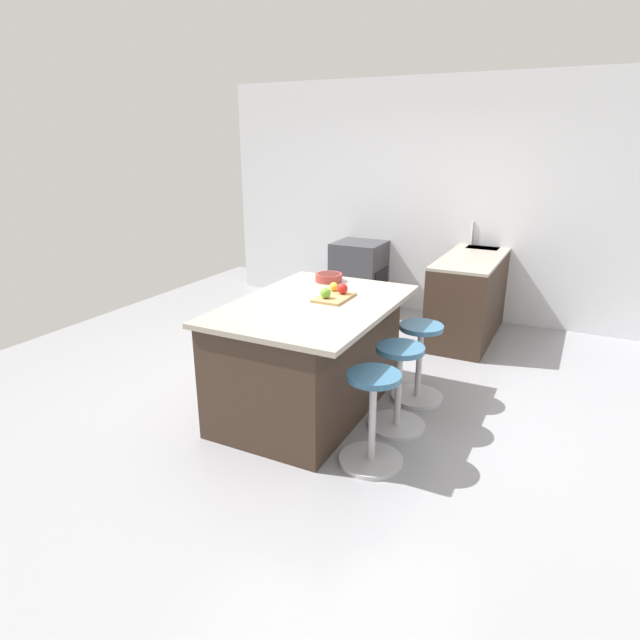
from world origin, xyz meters
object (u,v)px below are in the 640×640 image
stool_middle (398,390)px  apple_yellow (334,287)px  kitchen_island (309,355)px  stool_by_window (419,364)px  apple_green (326,293)px  oven_range (359,276)px  apple_red (342,289)px  fruit_bowl (329,277)px  cutting_board (334,297)px  stool_near_camera (372,422)px

stool_middle → apple_yellow: 0.99m
stool_middle → kitchen_island: bearing=-90.0°
stool_by_window → apple_green: (0.45, -0.65, 0.65)m
stool_middle → apple_green: (-0.08, -0.65, 0.65)m
oven_range → apple_red: 2.59m
kitchen_island → fruit_bowl: 0.81m
cutting_board → oven_range: bearing=-161.7°
oven_range → stool_near_camera: oven_range is taller
oven_range → apple_yellow: bearing=17.8°
oven_range → cutting_board: cutting_board is taller
kitchen_island → apple_green: size_ratio=20.23×
stool_middle → cutting_board: (-0.17, -0.62, 0.60)m
kitchen_island → stool_near_camera: (0.53, 0.76, -0.14)m
oven_range → fruit_bowl: size_ratio=3.66×
stool_by_window → kitchen_island: bearing=-55.0°
oven_range → stool_by_window: size_ratio=1.31×
cutting_board → apple_red: 0.11m
apple_green → stool_by_window: bearing=124.4°
oven_range → cutting_board: bearing=18.3°
kitchen_island → apple_red: 0.60m
apple_yellow → kitchen_island: bearing=-12.7°
stool_near_camera → cutting_board: size_ratio=1.85×
kitchen_island → oven_range: bearing=-165.5°
stool_near_camera → apple_green: bearing=-133.2°
stool_middle → apple_yellow: apple_yellow is taller
kitchen_island → stool_by_window: bearing=125.0°
stool_middle → cutting_board: cutting_board is taller
apple_green → fruit_bowl: (-0.55, -0.24, -0.02)m
stool_by_window → apple_yellow: size_ratio=9.37×
stool_by_window → fruit_bowl: size_ratio=2.79×
stool_near_camera → fruit_bowl: 1.59m
cutting_board → apple_red: apple_red is taller
oven_range → cutting_board: (2.48, 0.82, 0.48)m
stool_middle → apple_red: bearing=-113.7°
stool_near_camera → apple_green: size_ratio=7.94×
stool_near_camera → stool_by_window: bearing=180.0°
kitchen_island → stool_near_camera: 0.94m
kitchen_island → stool_near_camera: size_ratio=2.55×
stool_middle → fruit_bowl: 1.26m
apple_green → apple_red: size_ratio=0.97×
kitchen_island → cutting_board: (-0.17, 0.14, 0.46)m
stool_by_window → apple_red: (0.27, -0.59, 0.65)m
cutting_board → fruit_bowl: bearing=-149.7°
oven_range → kitchen_island: size_ratio=0.51×
apple_green → apple_red: (-0.17, 0.07, 0.00)m
kitchen_island → apple_yellow: apple_yellow is taller
apple_yellow → apple_red: apple_red is taller
apple_yellow → fruit_bowl: size_ratio=0.30×
cutting_board → apple_yellow: bearing=-153.9°
stool_by_window → apple_yellow: apple_yellow is taller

